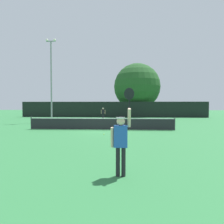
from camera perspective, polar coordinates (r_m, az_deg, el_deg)
ground_plane at (r=16.34m, az=-3.05°, el=-5.08°), size 120.00×120.00×0.00m
tennis_net at (r=16.29m, az=-3.05°, el=-3.29°), size 11.80×0.08×1.07m
perimeter_fence at (r=32.66m, az=0.27°, el=0.73°), size 30.45×0.12×2.53m
player_serving at (r=5.74m, az=2.61°, el=-7.17°), size 0.68×0.40×2.53m
player_receiving at (r=26.97m, az=-2.54°, el=-0.14°), size 0.57×0.24×1.62m
tennis_ball at (r=13.70m, az=-2.32°, el=-6.32°), size 0.07×0.07×0.07m
light_pole at (r=24.73m, az=-16.91°, el=9.84°), size 1.18×0.28×9.66m
large_tree at (r=36.49m, az=7.14°, el=7.16°), size 8.26×8.26×9.41m
parked_car_near at (r=40.92m, az=3.33°, el=0.32°), size 1.97×4.23×1.69m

